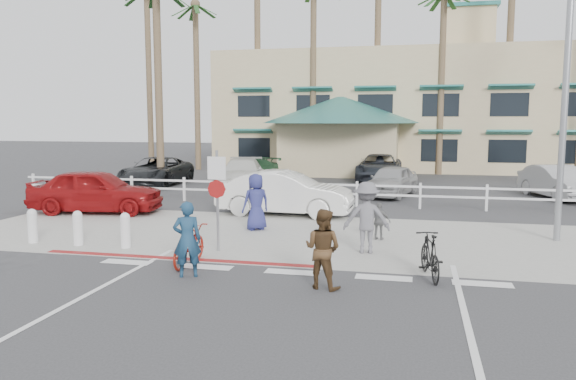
% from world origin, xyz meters
% --- Properties ---
extents(ground, '(140.00, 140.00, 0.00)m').
position_xyz_m(ground, '(0.00, 0.00, 0.00)').
color(ground, '#333335').
extents(bike_path, '(12.00, 16.00, 0.01)m').
position_xyz_m(bike_path, '(0.00, -2.00, 0.00)').
color(bike_path, '#333335').
rests_on(bike_path, ground).
extents(sidewalk_plaza, '(22.00, 7.00, 0.01)m').
position_xyz_m(sidewalk_plaza, '(0.00, 4.50, 0.01)').
color(sidewalk_plaza, gray).
rests_on(sidewalk_plaza, ground).
extents(cross_street, '(40.00, 5.00, 0.01)m').
position_xyz_m(cross_street, '(0.00, 8.50, 0.00)').
color(cross_street, '#333335').
rests_on(cross_street, ground).
extents(parking_lot, '(50.00, 16.00, 0.01)m').
position_xyz_m(parking_lot, '(0.00, 18.00, 0.00)').
color(parking_lot, '#333335').
rests_on(parking_lot, ground).
extents(curb_red, '(7.00, 0.25, 0.02)m').
position_xyz_m(curb_red, '(-3.00, 1.20, 0.01)').
color(curb_red, maroon).
rests_on(curb_red, ground).
extents(rail_fence, '(29.40, 0.16, 1.00)m').
position_xyz_m(rail_fence, '(0.50, 10.50, 0.50)').
color(rail_fence, silver).
rests_on(rail_fence, ground).
extents(building, '(28.00, 16.00, 11.30)m').
position_xyz_m(building, '(2.00, 31.00, 5.65)').
color(building, '#CEBA8D').
rests_on(building, ground).
extents(sign_post, '(0.50, 0.10, 2.90)m').
position_xyz_m(sign_post, '(-2.30, 2.20, 1.45)').
color(sign_post, gray).
rests_on(sign_post, ground).
extents(bollard_0, '(0.26, 0.26, 0.95)m').
position_xyz_m(bollard_0, '(-4.80, 2.00, 0.47)').
color(bollard_0, silver).
rests_on(bollard_0, ground).
extents(bollard_1, '(0.26, 0.26, 0.95)m').
position_xyz_m(bollard_1, '(-6.20, 2.00, 0.47)').
color(bollard_1, silver).
rests_on(bollard_1, ground).
extents(bollard_2, '(0.26, 0.26, 0.95)m').
position_xyz_m(bollard_2, '(-7.60, 2.00, 0.47)').
color(bollard_2, silver).
rests_on(bollard_2, ground).
extents(streetlight_0, '(0.60, 2.00, 9.00)m').
position_xyz_m(streetlight_0, '(6.50, 5.50, 4.50)').
color(streetlight_0, gray).
rests_on(streetlight_0, ground).
extents(palm_0, '(4.00, 4.00, 15.00)m').
position_xyz_m(palm_0, '(-16.00, 26.00, 7.50)').
color(palm_0, '#183E18').
rests_on(palm_0, ground).
extents(palm_1, '(4.00, 4.00, 13.00)m').
position_xyz_m(palm_1, '(-12.00, 25.00, 6.50)').
color(palm_1, '#183E18').
rests_on(palm_1, ground).
extents(palm_2, '(4.00, 4.00, 16.00)m').
position_xyz_m(palm_2, '(-8.00, 26.00, 8.00)').
color(palm_2, '#183E18').
rests_on(palm_2, ground).
extents(palm_3, '(4.00, 4.00, 14.00)m').
position_xyz_m(palm_3, '(-4.00, 25.00, 7.00)').
color(palm_3, '#183E18').
rests_on(palm_3, ground).
extents(palm_4, '(4.00, 4.00, 15.00)m').
position_xyz_m(palm_4, '(0.00, 26.00, 7.50)').
color(palm_4, '#183E18').
rests_on(palm_4, ground).
extents(palm_5, '(4.00, 4.00, 13.00)m').
position_xyz_m(palm_5, '(4.00, 25.00, 6.50)').
color(palm_5, '#183E18').
rests_on(palm_5, ground).
extents(palm_6, '(4.00, 4.00, 17.00)m').
position_xyz_m(palm_6, '(8.00, 26.00, 8.50)').
color(palm_6, '#183E18').
rests_on(palm_6, ground).
extents(palm_10, '(4.00, 4.00, 12.00)m').
position_xyz_m(palm_10, '(-10.00, 15.00, 6.00)').
color(palm_10, '#183E18').
rests_on(palm_10, ground).
extents(bike_red, '(0.61, 1.73, 0.91)m').
position_xyz_m(bike_red, '(-2.51, 0.77, 0.45)').
color(bike_red, maroon).
rests_on(bike_red, ground).
extents(rider_red, '(0.71, 0.60, 1.65)m').
position_xyz_m(rider_red, '(-2.12, -0.21, 0.82)').
color(rider_red, navy).
rests_on(rider_red, ground).
extents(bike_black, '(0.79, 1.72, 1.00)m').
position_xyz_m(bike_black, '(2.95, 0.82, 0.50)').
color(bike_black, black).
rests_on(bike_black, ground).
extents(rider_black, '(0.93, 0.82, 1.61)m').
position_xyz_m(rider_black, '(0.84, -0.36, 0.80)').
color(rider_black, '#4A321C').
rests_on(rider_black, ground).
extents(pedestrian_a, '(1.25, 0.81, 1.82)m').
position_xyz_m(pedestrian_a, '(1.43, 2.86, 0.91)').
color(pedestrian_a, slate).
rests_on(pedestrian_a, ground).
extents(pedestrian_child, '(0.66, 0.35, 1.07)m').
position_xyz_m(pedestrian_child, '(1.65, 4.48, 0.54)').
color(pedestrian_child, slate).
rests_on(pedestrian_child, ground).
extents(pedestrian_b, '(1.01, 0.97, 1.74)m').
position_xyz_m(pedestrian_b, '(-2.14, 5.14, 0.87)').
color(pedestrian_b, navy).
rests_on(pedestrian_b, ground).
extents(car_white_sedan, '(4.83, 1.83, 1.57)m').
position_xyz_m(car_white_sedan, '(-1.89, 8.02, 0.79)').
color(car_white_sedan, silver).
rests_on(car_white_sedan, ground).
extents(car_red_compact, '(4.97, 2.58, 1.62)m').
position_xyz_m(car_red_compact, '(-8.70, 6.97, 0.81)').
color(car_red_compact, maroon).
rests_on(car_red_compact, ground).
extents(lot_car_0, '(2.59, 5.35, 1.47)m').
position_xyz_m(lot_car_0, '(-10.50, 15.50, 0.73)').
color(lot_car_0, black).
rests_on(lot_car_0, ground).
extents(lot_car_1, '(3.04, 5.32, 1.45)m').
position_xyz_m(lot_car_1, '(-5.84, 15.47, 0.73)').
color(lot_car_1, silver).
rests_on(lot_car_1, ground).
extents(lot_car_2, '(2.58, 4.32, 1.38)m').
position_xyz_m(lot_car_2, '(1.57, 14.02, 0.69)').
color(lot_car_2, '#9D9D9D').
rests_on(lot_car_2, ground).
extents(lot_car_3, '(2.72, 4.60, 1.43)m').
position_xyz_m(lot_car_3, '(8.57, 14.76, 0.72)').
color(lot_car_3, '#98999A').
rests_on(lot_car_3, ground).
extents(lot_car_4, '(3.42, 4.73, 1.27)m').
position_xyz_m(lot_car_4, '(-6.48, 18.29, 0.64)').
color(lot_car_4, '#2A5333').
rests_on(lot_car_4, ground).
extents(lot_car_5, '(2.63, 5.40, 1.48)m').
position_xyz_m(lot_car_5, '(0.63, 20.42, 0.74)').
color(lot_car_5, '#282C34').
rests_on(lot_car_5, ground).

